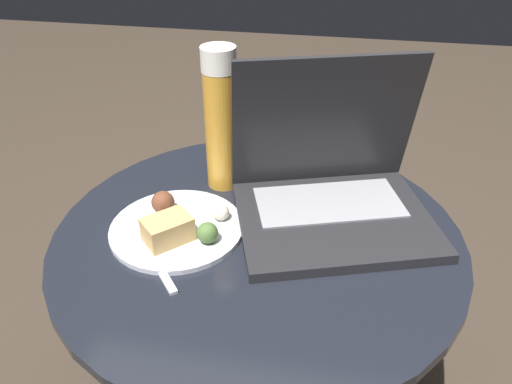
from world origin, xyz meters
name	(u,v)px	position (x,y,z in m)	size (l,w,h in m)	color
table	(257,293)	(0.00, 0.00, 0.38)	(0.67, 0.67, 0.52)	#515156
laptop	(331,186)	(0.11, 0.08, 0.57)	(0.38, 0.34, 0.26)	#232326
beer_glass	(221,120)	(-0.09, 0.14, 0.65)	(0.06, 0.06, 0.26)	gold
snack_plate	(177,226)	(-0.13, -0.03, 0.53)	(0.22, 0.22, 0.05)	silver
fork	(151,253)	(-0.15, -0.09, 0.52)	(0.12, 0.14, 0.00)	silver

